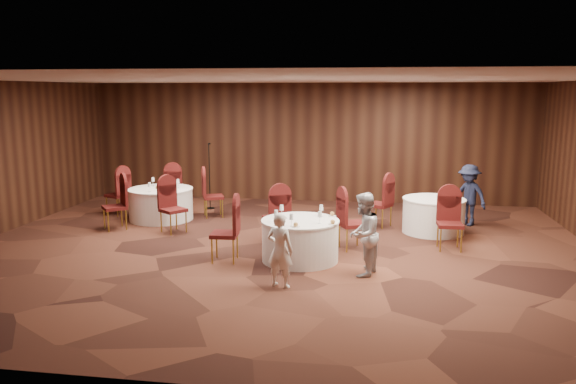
# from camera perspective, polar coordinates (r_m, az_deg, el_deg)

# --- Properties ---
(ground) EXTENTS (12.00, 12.00, 0.00)m
(ground) POSITION_cam_1_polar(r_m,az_deg,el_deg) (10.72, -1.23, -5.95)
(ground) COLOR black
(ground) RESTS_ON ground
(room_shell) EXTENTS (12.00, 12.00, 12.00)m
(room_shell) POSITION_cam_1_polar(r_m,az_deg,el_deg) (10.34, -1.27, 4.55)
(room_shell) COLOR silver
(room_shell) RESTS_ON ground
(table_main) EXTENTS (1.39, 1.39, 0.74)m
(table_main) POSITION_cam_1_polar(r_m,az_deg,el_deg) (10.02, 1.24, -4.89)
(table_main) COLOR white
(table_main) RESTS_ON ground
(table_left) EXTENTS (1.50, 1.50, 0.74)m
(table_left) POSITION_cam_1_polar(r_m,az_deg,el_deg) (13.49, -12.76, -1.18)
(table_left) COLOR white
(table_left) RESTS_ON ground
(table_right) EXTENTS (1.32, 1.32, 0.74)m
(table_right) POSITION_cam_1_polar(r_m,az_deg,el_deg) (12.36, 14.56, -2.30)
(table_right) COLOR white
(table_right) RESTS_ON ground
(chairs_main) EXTENTS (2.83, 2.02, 1.00)m
(chairs_main) POSITION_cam_1_polar(r_m,az_deg,el_deg) (10.61, -0.23, -3.33)
(chairs_main) COLOR #3C0E0C
(chairs_main) RESTS_ON ground
(chairs_left) EXTENTS (3.05, 2.98, 1.00)m
(chairs_left) POSITION_cam_1_polar(r_m,az_deg,el_deg) (13.45, -12.92, -0.68)
(chairs_left) COLOR #3C0E0C
(chairs_left) RESTS_ON ground
(chairs_right) EXTENTS (1.94, 2.31, 1.00)m
(chairs_right) POSITION_cam_1_polar(r_m,az_deg,el_deg) (11.85, 12.47, -2.13)
(chairs_right) COLOR #3C0E0C
(chairs_right) RESTS_ON ground
(tabletop_main) EXTENTS (1.10, 1.07, 0.22)m
(tabletop_main) POSITION_cam_1_polar(r_m,az_deg,el_deg) (9.79, 2.03, -2.43)
(tabletop_main) COLOR silver
(tabletop_main) RESTS_ON table_main
(tabletop_left) EXTENTS (0.76, 0.82, 0.22)m
(tabletop_left) POSITION_cam_1_polar(r_m,az_deg,el_deg) (13.40, -12.84, 0.69)
(tabletop_left) COLOR silver
(tabletop_left) RESTS_ON table_left
(tabletop_right) EXTENTS (0.08, 0.08, 0.22)m
(tabletop_right) POSITION_cam_1_polar(r_m,az_deg,el_deg) (12.00, 15.86, -0.19)
(tabletop_right) COLOR silver
(tabletop_right) RESTS_ON table_right
(mic_stand) EXTENTS (0.24, 0.24, 1.69)m
(mic_stand) POSITION_cam_1_polar(r_m,az_deg,el_deg) (14.49, -7.95, 0.27)
(mic_stand) COLOR black
(mic_stand) RESTS_ON ground
(woman_a) EXTENTS (0.49, 0.39, 1.18)m
(woman_a) POSITION_cam_1_polar(r_m,az_deg,el_deg) (8.64, -0.81, -5.92)
(woman_a) COLOR white
(woman_a) RESTS_ON ground
(woman_b) EXTENTS (0.69, 0.79, 1.38)m
(woman_b) POSITION_cam_1_polar(r_m,az_deg,el_deg) (9.24, 7.65, -4.29)
(woman_b) COLOR silver
(woman_b) RESTS_ON ground
(man_c) EXTENTS (1.00, 0.98, 1.38)m
(man_c) POSITION_cam_1_polar(r_m,az_deg,el_deg) (13.18, 17.88, -0.31)
(man_c) COLOR #161B32
(man_c) RESTS_ON ground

